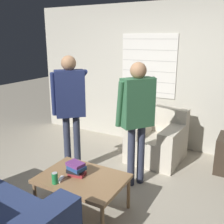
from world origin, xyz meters
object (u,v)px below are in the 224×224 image
at_px(person_left_standing, 70,101).
at_px(book_stack, 76,169).
at_px(coffee_table, 82,180).
at_px(person_right_standing, 137,110).
at_px(soda_can, 55,178).
at_px(spare_remote, 61,179).
at_px(armchair_beige, 158,140).

xyz_separation_m(person_left_standing, book_stack, (0.60, -0.72, -0.57)).
bearing_deg(person_left_standing, coffee_table, -89.79).
distance_m(person_right_standing, soda_can, 1.32).
height_order(person_right_standing, spare_remote, person_right_standing).
relative_size(armchair_beige, spare_remote, 6.33).
bearing_deg(person_right_standing, person_left_standing, 133.87).
relative_size(armchair_beige, person_right_standing, 0.52).
xyz_separation_m(book_stack, spare_remote, (-0.08, -0.18, -0.07)).
xyz_separation_m(coffee_table, book_stack, (-0.08, 0.00, 0.12)).
xyz_separation_m(armchair_beige, person_left_standing, (-0.98, -1.01, 0.76)).
bearing_deg(spare_remote, book_stack, 48.81).
bearing_deg(coffee_table, spare_remote, -134.04).
relative_size(armchair_beige, soda_can, 6.83).
bearing_deg(person_left_standing, soda_can, -105.69).
xyz_separation_m(armchair_beige, person_right_standing, (-0.01, -0.88, 0.73)).
height_order(soda_can, spare_remote, soda_can).
height_order(coffee_table, spare_remote, spare_remote).
height_order(coffee_table, soda_can, soda_can).
relative_size(coffee_table, person_right_standing, 0.58).
height_order(person_right_standing, book_stack, person_right_standing).
distance_m(person_left_standing, book_stack, 1.10).
xyz_separation_m(person_right_standing, soda_can, (-0.46, -1.10, -0.56)).
bearing_deg(soda_can, book_stack, 69.05).
relative_size(coffee_table, person_left_standing, 0.56).
bearing_deg(soda_can, person_right_standing, 67.20).
distance_m(person_left_standing, person_right_standing, 0.98).
height_order(person_left_standing, person_right_standing, person_left_standing).
bearing_deg(armchair_beige, person_right_standing, 92.32).
distance_m(book_stack, soda_can, 0.27).
bearing_deg(person_right_standing, book_stack, -167.03).
relative_size(person_left_standing, person_right_standing, 1.03).
distance_m(armchair_beige, coffee_table, 1.76).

